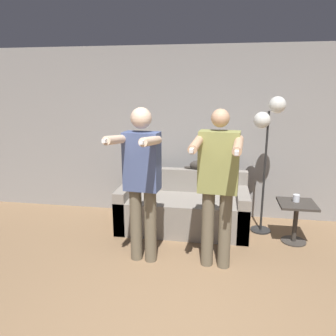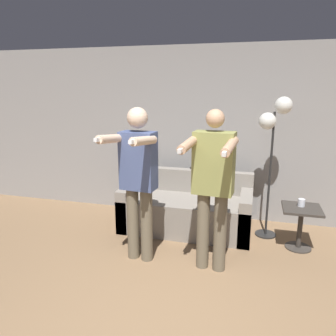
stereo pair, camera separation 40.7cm
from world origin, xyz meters
TOP-DOWN VIEW (x-y plane):
  - wall_back at (0.00, 3.07)m, footprint 10.00×0.05m
  - couch at (-0.25, 2.44)m, footprint 1.81×0.82m
  - person_left at (-0.61, 1.46)m, footprint 0.50×0.70m
  - person_right at (0.23, 1.46)m, footprint 0.53×0.70m
  - cat at (-0.03, 2.75)m, footprint 0.41×0.11m
  - floor_lamp at (0.86, 2.53)m, footprint 0.40×0.28m
  - side_table at (1.25, 2.24)m, footprint 0.46×0.46m
  - cup at (1.25, 2.29)m, footprint 0.09×0.09m

SIDE VIEW (x-z plane):
  - couch at x=-0.25m, z-range -0.12..0.69m
  - side_table at x=1.25m, z-range 0.12..0.66m
  - cup at x=1.25m, z-range 0.55..0.64m
  - cat at x=-0.03m, z-range 0.80..0.97m
  - person_right at x=0.23m, z-range 0.14..1.91m
  - person_left at x=-0.61m, z-range 0.14..1.93m
  - wall_back at x=0.00m, z-range 0.00..2.60m
  - floor_lamp at x=0.86m, z-range 0.57..2.45m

